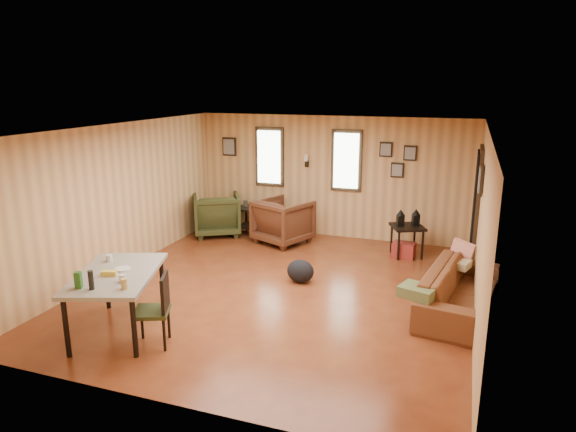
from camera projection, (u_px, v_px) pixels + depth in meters
name	position (u px, v px, depth m)	size (l,w,h in m)	color
room	(296.00, 209.00, 7.60)	(5.54, 6.04, 2.44)	brown
sofa	(460.00, 283.00, 6.91)	(2.06, 0.60, 0.80)	brown
recliner_brown	(283.00, 219.00, 9.86)	(0.92, 0.86, 0.94)	#512A18
recliner_green	(217.00, 212.00, 10.40)	(0.90, 0.84, 0.93)	#323719
end_table	(251.00, 216.00, 10.40)	(0.61, 0.57, 0.71)	black
side_table	(408.00, 224.00, 9.08)	(0.71, 0.71, 0.86)	black
cooler	(404.00, 250.00, 9.10)	(0.41, 0.31, 0.28)	maroon
backpack	(300.00, 271.00, 7.96)	(0.44, 0.34, 0.37)	black
sofa_pillows	(440.00, 273.00, 6.98)	(0.94, 1.87, 0.38)	#515A32
dining_table	(116.00, 278.00, 6.28)	(1.35, 1.72, 0.99)	gray
dining_chair	(157.00, 306.00, 5.99)	(0.52, 0.52, 0.88)	#323719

